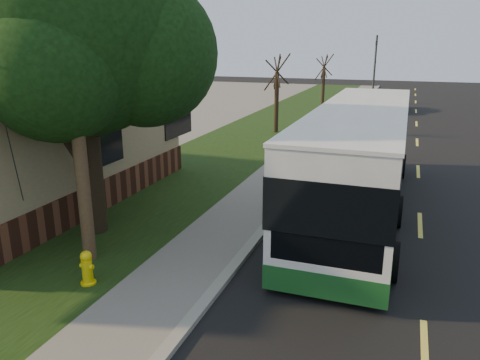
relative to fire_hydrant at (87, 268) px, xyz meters
name	(u,v)px	position (x,y,z in m)	size (l,w,h in m)	color
ground	(202,309)	(2.60, 0.00, -0.43)	(120.00, 120.00, 0.00)	black
road	(419,185)	(6.60, 10.00, -0.43)	(8.00, 80.00, 0.01)	black
curb	(308,174)	(2.60, 10.00, -0.37)	(0.25, 80.00, 0.12)	gray
sidewalk	(283,172)	(1.60, 10.00, -0.39)	(2.00, 80.00, 0.08)	slate
grass_verge	(201,165)	(-1.90, 10.00, -0.40)	(5.00, 80.00, 0.07)	black
building_lot	(13,148)	(-11.90, 10.00, -0.41)	(15.00, 80.00, 0.04)	slate
fire_hydrant	(87,268)	(0.00, 0.00, 0.00)	(0.32, 0.32, 0.74)	yellow
utility_pole	(70,57)	(-0.71, 0.99, 4.20)	(2.86, 3.21, 9.07)	#473321
leafy_tree	(84,32)	(-1.57, 2.65, 4.73)	(6.30, 6.00, 7.80)	black
bare_tree_near	(277,95)	(-0.90, 18.00, 1.72)	(1.38, 1.21, 4.31)	black
bare_tree_far	(323,81)	(-0.40, 30.00, 1.57)	(1.38, 1.21, 4.03)	black
traffic_signal	(375,65)	(3.10, 34.00, 2.73)	(0.18, 0.22, 5.50)	#2D2D30
transit_bus	(359,157)	(4.75, 6.63, 1.24)	(2.68, 11.61, 3.14)	silver
dumpster	(35,162)	(-6.79, 6.00, 0.24)	(1.55, 1.30, 1.26)	#133321
distant_car	(391,100)	(4.80, 29.56, 0.37)	(1.89, 4.70, 1.60)	black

